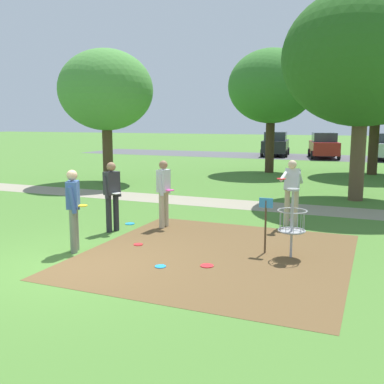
{
  "coord_description": "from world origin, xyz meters",
  "views": [
    {
      "loc": [
        5.24,
        -6.66,
        2.7
      ],
      "look_at": [
        1.16,
        3.14,
        1.0
      ],
      "focal_mm": 41.89,
      "sensor_mm": 36.0,
      "label": 1
    }
  ],
  "objects_px": {
    "player_foreground_watching": "(164,190)",
    "player_throwing": "(112,193)",
    "frisbee_scattered_b": "(207,266)",
    "parked_car_center_left": "(324,145)",
    "parked_car_leftmost": "(276,144)",
    "tree_mid_center": "(271,87)",
    "player_waiting_left": "(73,206)",
    "frisbee_mid_grass": "(130,224)",
    "frisbee_far_left": "(160,266)",
    "tree_mid_right": "(378,81)",
    "frisbee_near_basket": "(291,220)",
    "tree_near_right": "(363,58)",
    "disc_golf_basket": "(289,220)",
    "tree_mid_left": "(106,91)",
    "player_waiting_right": "(292,188)",
    "frisbee_by_tee": "(138,245)"
  },
  "relations": [
    {
      "from": "player_foreground_watching",
      "to": "frisbee_scattered_b",
      "type": "xyz_separation_m",
      "value": [
        2.12,
        -2.5,
        -0.96
      ]
    },
    {
      "from": "player_foreground_watching",
      "to": "tree_mid_right",
      "type": "height_order",
      "value": "tree_mid_right"
    },
    {
      "from": "frisbee_mid_grass",
      "to": "tree_mid_center",
      "type": "height_order",
      "value": "tree_mid_center"
    },
    {
      "from": "player_foreground_watching",
      "to": "frisbee_near_basket",
      "type": "xyz_separation_m",
      "value": [
        2.86,
        2.07,
        -0.96
      ]
    },
    {
      "from": "player_waiting_right",
      "to": "tree_mid_right",
      "type": "bearing_deg",
      "value": 82.26
    },
    {
      "from": "tree_mid_right",
      "to": "player_throwing",
      "type": "bearing_deg",
      "value": -110.54
    },
    {
      "from": "player_waiting_left",
      "to": "player_throwing",
      "type": "bearing_deg",
      "value": 96.56
    },
    {
      "from": "tree_mid_left",
      "to": "parked_car_leftmost",
      "type": "distance_m",
      "value": 18.38
    },
    {
      "from": "player_waiting_right",
      "to": "tree_near_right",
      "type": "relative_size",
      "value": 0.24
    },
    {
      "from": "frisbee_scattered_b",
      "to": "parked_car_leftmost",
      "type": "distance_m",
      "value": 27.3
    },
    {
      "from": "frisbee_by_tee",
      "to": "tree_mid_left",
      "type": "bearing_deg",
      "value": 126.54
    },
    {
      "from": "disc_golf_basket",
      "to": "tree_mid_right",
      "type": "height_order",
      "value": "tree_mid_right"
    },
    {
      "from": "frisbee_far_left",
      "to": "tree_near_right",
      "type": "distance_m",
      "value": 10.52
    },
    {
      "from": "player_waiting_right",
      "to": "tree_mid_left",
      "type": "xyz_separation_m",
      "value": [
        -8.95,
        5.24,
        2.98
      ]
    },
    {
      "from": "disc_golf_basket",
      "to": "player_throwing",
      "type": "height_order",
      "value": "player_throwing"
    },
    {
      "from": "frisbee_far_left",
      "to": "tree_mid_right",
      "type": "relative_size",
      "value": 0.03
    },
    {
      "from": "frisbee_scattered_b",
      "to": "tree_near_right",
      "type": "distance_m",
      "value": 10.0
    },
    {
      "from": "player_waiting_right",
      "to": "frisbee_scattered_b",
      "type": "xyz_separation_m",
      "value": [
        -0.85,
        -3.9,
        -0.98
      ]
    },
    {
      "from": "player_foreground_watching",
      "to": "player_throwing",
      "type": "bearing_deg",
      "value": -137.82
    },
    {
      "from": "disc_golf_basket",
      "to": "tree_mid_left",
      "type": "bearing_deg",
      "value": 139.68
    },
    {
      "from": "player_waiting_left",
      "to": "frisbee_scattered_b",
      "type": "relative_size",
      "value": 6.81
    },
    {
      "from": "player_waiting_left",
      "to": "player_foreground_watching",
      "type": "bearing_deg",
      "value": 73.83
    },
    {
      "from": "frisbee_scattered_b",
      "to": "parked_car_center_left",
      "type": "distance_m",
      "value": 26.11
    },
    {
      "from": "player_throwing",
      "to": "frisbee_far_left",
      "type": "distance_m",
      "value": 3.19
    },
    {
      "from": "player_throwing",
      "to": "tree_mid_center",
      "type": "relative_size",
      "value": 0.27
    },
    {
      "from": "player_waiting_left",
      "to": "frisbee_scattered_b",
      "type": "height_order",
      "value": "player_waiting_left"
    },
    {
      "from": "player_foreground_watching",
      "to": "frisbee_by_tee",
      "type": "xyz_separation_m",
      "value": [
        0.21,
        -1.71,
        -0.96
      ]
    },
    {
      "from": "frisbee_far_left",
      "to": "tree_near_right",
      "type": "xyz_separation_m",
      "value": [
        2.99,
        8.91,
        4.72
      ]
    },
    {
      "from": "tree_mid_left",
      "to": "tree_mid_center",
      "type": "xyz_separation_m",
      "value": [
        5.69,
        6.51,
        0.44
      ]
    },
    {
      "from": "player_foreground_watching",
      "to": "frisbee_far_left",
      "type": "height_order",
      "value": "player_foreground_watching"
    },
    {
      "from": "player_foreground_watching",
      "to": "player_throwing",
      "type": "height_order",
      "value": "same"
    },
    {
      "from": "frisbee_far_left",
      "to": "parked_car_leftmost",
      "type": "relative_size",
      "value": 0.05
    },
    {
      "from": "tree_mid_center",
      "to": "tree_mid_right",
      "type": "distance_m",
      "value": 5.14
    },
    {
      "from": "player_waiting_right",
      "to": "tree_mid_center",
      "type": "height_order",
      "value": "tree_mid_center"
    },
    {
      "from": "frisbee_far_left",
      "to": "tree_mid_right",
      "type": "xyz_separation_m",
      "value": [
        3.38,
        17.16,
        4.61
      ]
    },
    {
      "from": "frisbee_mid_grass",
      "to": "tree_near_right",
      "type": "relative_size",
      "value": 0.03
    },
    {
      "from": "player_waiting_left",
      "to": "frisbee_mid_grass",
      "type": "xyz_separation_m",
      "value": [
        -0.22,
        2.6,
        -0.96
      ]
    },
    {
      "from": "player_foreground_watching",
      "to": "disc_golf_basket",
      "type": "bearing_deg",
      "value": -21.23
    },
    {
      "from": "player_waiting_left",
      "to": "tree_mid_right",
      "type": "distance_m",
      "value": 18.17
    },
    {
      "from": "frisbee_scattered_b",
      "to": "tree_near_right",
      "type": "relative_size",
      "value": 0.04
    },
    {
      "from": "frisbee_scattered_b",
      "to": "tree_mid_center",
      "type": "distance_m",
      "value": 16.44
    },
    {
      "from": "player_waiting_left",
      "to": "tree_near_right",
      "type": "relative_size",
      "value": 0.24
    },
    {
      "from": "player_waiting_left",
      "to": "frisbee_far_left",
      "type": "height_order",
      "value": "player_waiting_left"
    },
    {
      "from": "frisbee_near_basket",
      "to": "tree_mid_right",
      "type": "relative_size",
      "value": 0.03
    },
    {
      "from": "player_throwing",
      "to": "frisbee_scattered_b",
      "type": "height_order",
      "value": "player_throwing"
    },
    {
      "from": "disc_golf_basket",
      "to": "player_waiting_right",
      "type": "bearing_deg",
      "value": 99.2
    },
    {
      "from": "player_throwing",
      "to": "frisbee_by_tee",
      "type": "xyz_separation_m",
      "value": [
        1.18,
        -0.84,
        -0.96
      ]
    },
    {
      "from": "disc_golf_basket",
      "to": "player_waiting_left",
      "type": "bearing_deg",
      "value": -162.45
    },
    {
      "from": "frisbee_far_left",
      "to": "tree_mid_right",
      "type": "height_order",
      "value": "tree_mid_right"
    },
    {
      "from": "tree_mid_right",
      "to": "parked_car_leftmost",
      "type": "distance_m",
      "value": 12.91
    }
  ]
}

